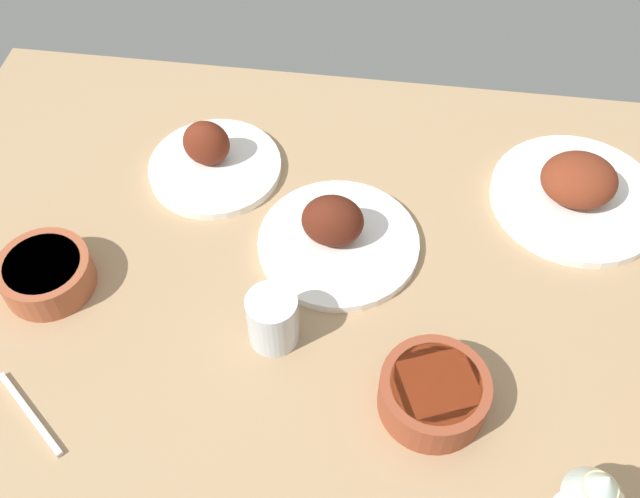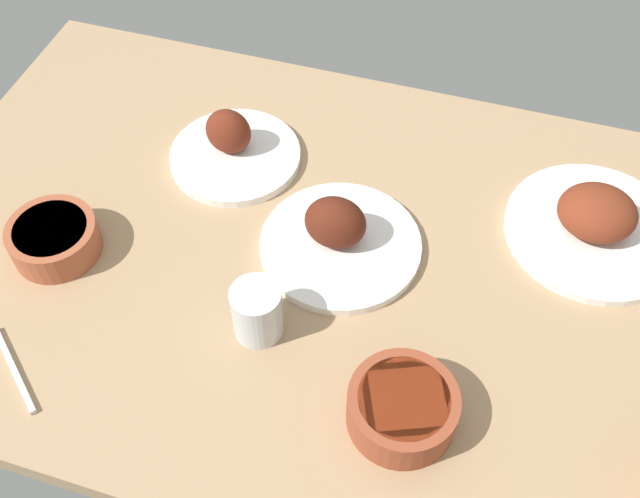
{
  "view_description": "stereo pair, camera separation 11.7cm",
  "coord_description": "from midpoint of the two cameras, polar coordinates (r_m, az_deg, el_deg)",
  "views": [
    {
      "loc": [
        9.65,
        -71.35,
        99.02
      ],
      "look_at": [
        0.0,
        0.0,
        6.0
      ],
      "focal_mm": 41.53,
      "sensor_mm": 36.0,
      "label": 1
    },
    {
      "loc": [
        21.13,
        -68.83,
        99.02
      ],
      "look_at": [
        0.0,
        0.0,
        6.0
      ],
      "focal_mm": 41.53,
      "sensor_mm": 36.0,
      "label": 2
    }
  ],
  "objects": [
    {
      "name": "plate_center_main",
      "position": [
        1.18,
        -1.57,
        0.94
      ],
      "size": [
        26.2,
        26.2,
        10.13
      ],
      "color": "white",
      "rests_on": "dining_table"
    },
    {
      "name": "wine_glass",
      "position": [
        0.94,
        17.26,
        -17.59
      ],
      "size": [
        7.6,
        7.6,
        14.0
      ],
      "color": "silver",
      "rests_on": "dining_table"
    },
    {
      "name": "fork_loose",
      "position": [
        1.14,
        -24.32,
        -11.7
      ],
      "size": [
        13.12,
        11.02,
        0.8
      ],
      "primitive_type": "cube",
      "rotation": [
        0.0,
        0.0,
        5.59
      ],
      "color": "silver",
      "rests_on": "dining_table"
    },
    {
      "name": "plate_far_side",
      "position": [
        1.32,
        -10.85,
        6.66
      ],
      "size": [
        23.3,
        23.3,
        9.88
      ],
      "color": "white",
      "rests_on": "dining_table"
    },
    {
      "name": "dining_table",
      "position": [
        1.21,
        -2.78,
        -1.34
      ],
      "size": [
        140.0,
        90.0,
        4.0
      ],
      "primitive_type": "cube",
      "color": "tan",
      "rests_on": "ground"
    },
    {
      "name": "water_tumbler",
      "position": [
        1.07,
        -6.81,
        -5.6
      ],
      "size": [
        7.53,
        7.53,
        9.23
      ],
      "primitive_type": "cylinder",
      "color": "silver",
      "rests_on": "dining_table"
    },
    {
      "name": "bowl_onions",
      "position": [
        1.23,
        -22.97,
        -1.9
      ],
      "size": [
        14.18,
        14.18,
        5.6
      ],
      "color": "#A35133",
      "rests_on": "dining_table"
    },
    {
      "name": "bowl_sauce",
      "position": [
        1.03,
        5.49,
        -11.21
      ],
      "size": [
        15.07,
        15.07,
        6.34
      ],
      "color": "brown",
      "rests_on": "dining_table"
    },
    {
      "name": "plate_near_viewer",
      "position": [
        1.3,
        16.81,
        4.23
      ],
      "size": [
        29.09,
        29.09,
        9.29
      ],
      "color": "white",
      "rests_on": "dining_table"
    }
  ]
}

